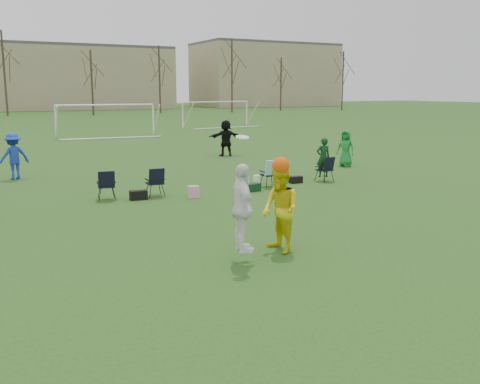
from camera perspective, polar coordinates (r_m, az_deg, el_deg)
ground at (r=11.22m, az=5.33°, el=-7.43°), size 260.00×260.00×0.00m
fielder_blue at (r=23.06m, az=-23.01°, el=3.54°), size 1.34×0.99×1.85m
fielder_green_far at (r=25.39m, az=11.21°, el=4.61°), size 0.88×0.99×1.70m
fielder_black at (r=28.94m, az=-1.52°, el=5.79°), size 1.86×0.85×1.93m
center_contest at (r=11.28m, az=2.77°, el=-1.72°), size 1.79×1.39×2.64m
sideline_setup at (r=19.23m, az=-0.07°, el=1.88°), size 9.11×1.97×1.69m
goal_mid at (r=42.13m, az=-14.13°, el=8.35°), size 7.40×0.63×2.46m
goal_right at (r=51.78m, az=-2.58°, el=9.06°), size 7.35×1.14×2.46m
tree_line at (r=79.03m, az=-23.54°, el=11.09°), size 110.28×3.28×11.40m
building_row at (r=105.71m, az=-21.09°, el=11.46°), size 126.00×16.00×13.00m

